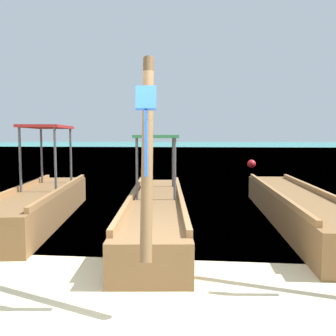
{
  "coord_description": "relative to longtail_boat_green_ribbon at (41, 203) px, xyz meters",
  "views": [
    {
      "loc": [
        0.75,
        -3.66,
        1.77
      ],
      "look_at": [
        0.0,
        3.63,
        1.16
      ],
      "focal_mm": 40.35,
      "sensor_mm": 36.0,
      "label": 1
    }
  ],
  "objects": [
    {
      "name": "mooring_buoy_near",
      "position": [
        5.95,
        13.88,
        -0.14
      ],
      "size": [
        0.47,
        0.47,
        0.47
      ],
      "color": "red",
      "rests_on": "sea_water"
    },
    {
      "name": "longtail_boat_yellow_ribbon",
      "position": [
        5.29,
        0.39,
        -0.06
      ],
      "size": [
        1.18,
        7.05,
        2.84
      ],
      "color": "brown",
      "rests_on": "ground"
    },
    {
      "name": "longtail_boat_blue_ribbon",
      "position": [
        2.47,
        -0.19,
        -0.04
      ],
      "size": [
        1.72,
        7.1,
        2.67
      ],
      "color": "brown",
      "rests_on": "ground"
    },
    {
      "name": "ground",
      "position": [
        2.71,
        -3.84,
        -0.38
      ],
      "size": [
        120.0,
        120.0,
        0.0
      ],
      "primitive_type": "plane",
      "color": "beige"
    },
    {
      "name": "sea_water",
      "position": [
        2.71,
        57.79,
        -0.38
      ],
      "size": [
        120.0,
        120.0,
        0.0
      ],
      "primitive_type": "plane",
      "color": "teal",
      "rests_on": "ground"
    },
    {
      "name": "longtail_boat_green_ribbon",
      "position": [
        0.0,
        0.0,
        0.0
      ],
      "size": [
        1.81,
        5.81,
        2.38
      ],
      "color": "brown",
      "rests_on": "ground"
    }
  ]
}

